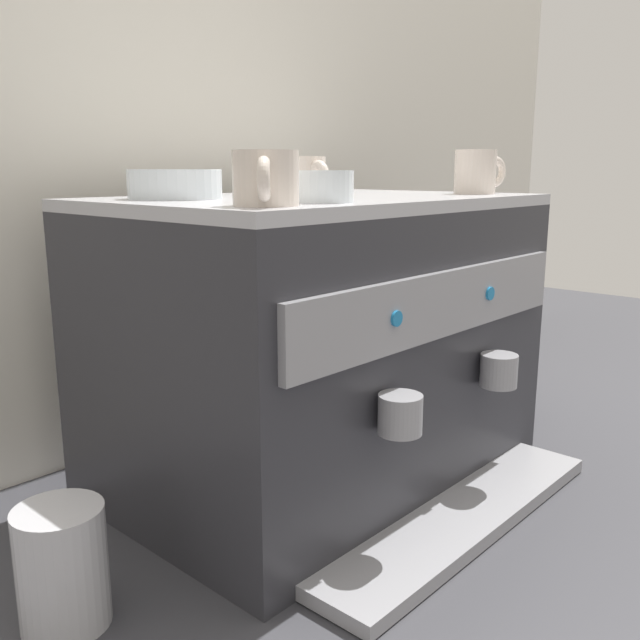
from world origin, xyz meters
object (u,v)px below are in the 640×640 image
(ceramic_bowl_1, at_px, (316,187))
(espresso_machine, at_px, (322,341))
(ceramic_cup_2, at_px, (477,172))
(milk_pitcher, at_px, (62,567))
(ceramic_bowl_0, at_px, (175,185))
(coffee_grinder, at_px, (476,305))
(ceramic_cup_0, at_px, (302,176))
(ceramic_cup_1, at_px, (265,178))

(ceramic_bowl_1, bearing_deg, espresso_machine, 39.71)
(ceramic_cup_2, bearing_deg, milk_pitcher, 174.75)
(ceramic_cup_2, relative_size, milk_pitcher, 0.77)
(ceramic_bowl_0, height_order, coffee_grinder, ceramic_bowl_0)
(espresso_machine, relative_size, ceramic_bowl_0, 5.16)
(espresso_machine, bearing_deg, ceramic_cup_2, -25.45)
(ceramic_cup_0, distance_m, coffee_grinder, 0.56)
(ceramic_bowl_0, bearing_deg, coffee_grinder, -6.50)
(ceramic_cup_1, xyz_separation_m, ceramic_bowl_1, (0.11, 0.02, -0.01))
(espresso_machine, xyz_separation_m, ceramic_bowl_1, (-0.15, -0.12, 0.25))
(espresso_machine, bearing_deg, coffee_grinder, 0.72)
(ceramic_bowl_0, relative_size, ceramic_bowl_1, 1.37)
(ceramic_bowl_1, bearing_deg, ceramic_cup_2, 0.49)
(coffee_grinder, bearing_deg, ceramic_cup_2, -152.99)
(ceramic_cup_0, xyz_separation_m, milk_pitcher, (-0.50, -0.11, -0.41))
(ceramic_cup_0, height_order, coffee_grinder, ceramic_cup_0)
(ceramic_bowl_1, xyz_separation_m, coffee_grinder, (0.65, 0.13, -0.26))
(ceramic_cup_0, xyz_separation_m, coffee_grinder, (0.49, -0.05, -0.28))
(ceramic_bowl_1, bearing_deg, ceramic_bowl_0, 105.56)
(espresso_machine, height_order, coffee_grinder, espresso_machine)
(ceramic_cup_1, bearing_deg, milk_pitcher, 157.39)
(espresso_machine, relative_size, ceramic_cup_1, 7.25)
(ceramic_cup_1, height_order, ceramic_cup_2, ceramic_cup_2)
(ceramic_bowl_0, bearing_deg, espresso_machine, -22.74)
(espresso_machine, distance_m, ceramic_bowl_1, 0.31)
(ceramic_cup_2, bearing_deg, coffee_grinder, 27.01)
(milk_pitcher, bearing_deg, ceramic_bowl_1, -12.07)
(espresso_machine, distance_m, ceramic_cup_0, 0.27)
(ceramic_cup_2, bearing_deg, ceramic_bowl_1, -179.51)
(ceramic_cup_0, bearing_deg, espresso_machine, -106.18)
(espresso_machine, bearing_deg, milk_pitcher, -173.72)
(ceramic_bowl_0, xyz_separation_m, milk_pitcher, (-0.27, -0.14, -0.40))
(ceramic_cup_0, relative_size, ceramic_cup_2, 1.08)
(ceramic_cup_2, height_order, ceramic_bowl_0, ceramic_cup_2)
(ceramic_bowl_1, distance_m, coffee_grinder, 0.72)
(ceramic_bowl_1, relative_size, coffee_grinder, 0.22)
(ceramic_cup_2, bearing_deg, ceramic_cup_0, 142.77)
(ceramic_cup_2, height_order, milk_pitcher, ceramic_cup_2)
(ceramic_cup_0, height_order, milk_pitcher, ceramic_cup_0)
(ceramic_cup_0, bearing_deg, ceramic_cup_1, -143.09)
(ceramic_cup_1, bearing_deg, ceramic_cup_0, 36.91)
(ceramic_bowl_0, distance_m, coffee_grinder, 0.76)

